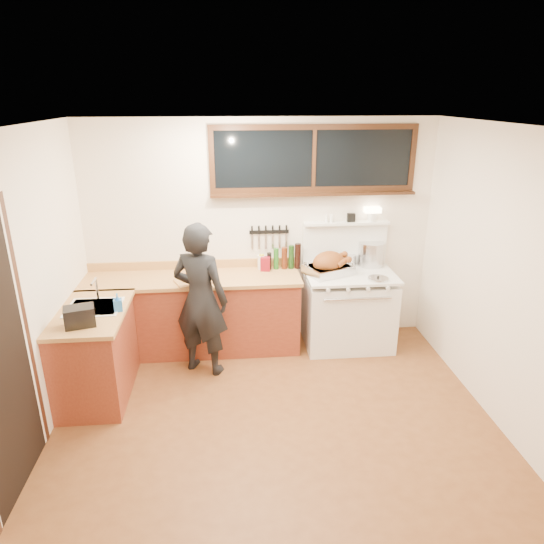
{
  "coord_description": "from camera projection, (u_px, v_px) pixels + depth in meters",
  "views": [
    {
      "loc": [
        -0.38,
        -3.68,
        2.82
      ],
      "look_at": [
        0.05,
        0.85,
        1.15
      ],
      "focal_mm": 32.0,
      "sensor_mm": 36.0,
      "label": 1
    }
  ],
  "objects": [
    {
      "name": "roast_turkey",
      "position": [
        329.0,
        265.0,
        5.48
      ],
      "size": [
        0.6,
        0.54,
        0.26
      ],
      "color": "silver",
      "rests_on": "vintage_stove"
    },
    {
      "name": "counter_left",
      "position": [
        96.0,
        353.0,
        4.72
      ],
      "size": [
        0.64,
        1.09,
        0.9
      ],
      "color": "maroon",
      "rests_on": "ground"
    },
    {
      "name": "pitcher",
      "position": [
        261.0,
        262.0,
        5.64
      ],
      "size": [
        0.09,
        0.09,
        0.17
      ],
      "color": "white",
      "rests_on": "counter_back"
    },
    {
      "name": "pot_lid",
      "position": [
        378.0,
        279.0,
        5.34
      ],
      "size": [
        0.23,
        0.23,
        0.04
      ],
      "color": "silver",
      "rests_on": "vintage_stove"
    },
    {
      "name": "counter_back",
      "position": [
        194.0,
        313.0,
        5.58
      ],
      "size": [
        2.44,
        0.64,
        1.0
      ],
      "color": "maroon",
      "rests_on": "ground"
    },
    {
      "name": "coffee_tin",
      "position": [
        265.0,
        264.0,
        5.59
      ],
      "size": [
        0.12,
        0.1,
        0.16
      ],
      "color": "maroon",
      "rests_on": "counter_back"
    },
    {
      "name": "back_window",
      "position": [
        314.0,
        167.0,
        5.39
      ],
      "size": [
        2.32,
        0.13,
        0.77
      ],
      "color": "black",
      "rests_on": "room_shell"
    },
    {
      "name": "bottle_cluster",
      "position": [
        284.0,
        258.0,
        5.64
      ],
      "size": [
        0.49,
        0.07,
        0.3
      ],
      "color": "black",
      "rests_on": "counter_back"
    },
    {
      "name": "toaster",
      "position": [
        80.0,
        316.0,
        4.25
      ],
      "size": [
        0.29,
        0.24,
        0.18
      ],
      "color": "black",
      "rests_on": "counter_left"
    },
    {
      "name": "stockpot",
      "position": [
        371.0,
        254.0,
        5.75
      ],
      "size": [
        0.33,
        0.33,
        0.29
      ],
      "color": "silver",
      "rests_on": "vintage_stove"
    },
    {
      "name": "left_doorway",
      "position": [
        0.0,
        359.0,
        3.38
      ],
      "size": [
        0.02,
        1.04,
        2.17
      ],
      "color": "black",
      "rests_on": "ground"
    },
    {
      "name": "room_shell",
      "position": [
        276.0,
        250.0,
        3.88
      ],
      "size": [
        4.1,
        3.6,
        2.65
      ],
      "color": "#F1E3D0",
      "rests_on": "ground"
    },
    {
      "name": "man",
      "position": [
        201.0,
        300.0,
        5.01
      ],
      "size": [
        0.71,
        0.61,
        1.65
      ],
      "color": "black",
      "rests_on": "ground"
    },
    {
      "name": "sink_unit",
      "position": [
        95.0,
        313.0,
        4.66
      ],
      "size": [
        0.5,
        0.45,
        0.37
      ],
      "color": "white",
      "rests_on": "counter_left"
    },
    {
      "name": "cutting_board",
      "position": [
        194.0,
        278.0,
        5.25
      ],
      "size": [
        0.44,
        0.39,
        0.13
      ],
      "color": "tan",
      "rests_on": "counter_back"
    },
    {
      "name": "knife_strip",
      "position": [
        269.0,
        233.0,
        5.62
      ],
      "size": [
        0.46,
        0.03,
        0.28
      ],
      "color": "black",
      "rests_on": "room_shell"
    },
    {
      "name": "ground_plane",
      "position": [
        275.0,
        422.0,
        4.45
      ],
      "size": [
        4.0,
        3.5,
        0.02
      ],
      "primitive_type": "cube",
      "color": "brown"
    },
    {
      "name": "saucepan",
      "position": [
        348.0,
        260.0,
        5.77
      ],
      "size": [
        0.23,
        0.31,
        0.13
      ],
      "color": "silver",
      "rests_on": "vintage_stove"
    },
    {
      "name": "soap_bottle",
      "position": [
        118.0,
        302.0,
        4.55
      ],
      "size": [
        0.09,
        0.09,
        0.17
      ],
      "color": "blue",
      "rests_on": "counter_left"
    },
    {
      "name": "vintage_stove",
      "position": [
        348.0,
        307.0,
        5.69
      ],
      "size": [
        1.02,
        0.74,
        1.6
      ],
      "color": "white",
      "rests_on": "ground"
    }
  ]
}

